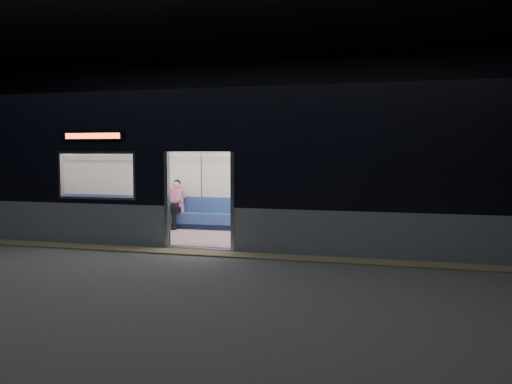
% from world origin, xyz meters
% --- Properties ---
extents(station_floor, '(24.00, 14.00, 0.01)m').
position_xyz_m(station_floor, '(0.00, 0.00, -0.01)').
color(station_floor, '#47494C').
rests_on(station_floor, ground).
extents(station_envelope, '(24.00, 14.00, 5.00)m').
position_xyz_m(station_envelope, '(0.00, 0.00, 3.66)').
color(station_envelope, black).
rests_on(station_envelope, station_floor).
extents(tactile_strip, '(22.80, 0.50, 0.03)m').
position_xyz_m(tactile_strip, '(0.00, 0.55, 0.01)').
color(tactile_strip, '#8C7F59').
rests_on(tactile_strip, station_floor).
extents(metro_car, '(18.00, 3.04, 3.35)m').
position_xyz_m(metro_car, '(-0.00, 2.54, 1.85)').
color(metro_car, gray).
rests_on(metro_car, station_floor).
extents(passenger, '(0.37, 0.62, 1.27)m').
position_xyz_m(passenger, '(-1.64, 3.55, 0.76)').
color(passenger, black).
rests_on(passenger, metro_car).
extents(handbag, '(0.29, 0.26, 0.13)m').
position_xyz_m(handbag, '(-1.65, 3.35, 0.66)').
color(handbag, black).
rests_on(handbag, passenger).
extents(transit_map, '(0.97, 0.03, 0.63)m').
position_xyz_m(transit_map, '(4.87, 3.85, 1.46)').
color(transit_map, white).
rests_on(transit_map, metro_car).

